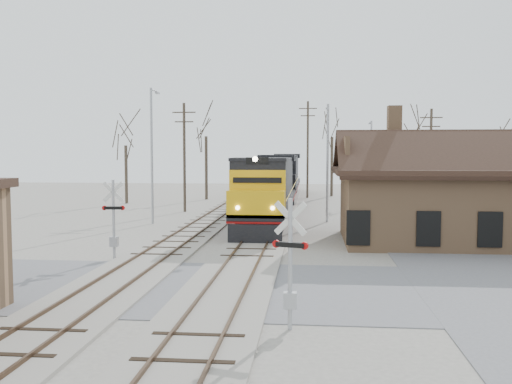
{
  "coord_description": "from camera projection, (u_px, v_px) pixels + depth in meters",
  "views": [
    {
      "loc": [
        3.09,
        -21.25,
        5.19
      ],
      "look_at": [
        0.16,
        9.0,
        3.02
      ],
      "focal_mm": 40.0,
      "sensor_mm": 36.0,
      "label": 1
    }
  ],
  "objects": [
    {
      "name": "tree_b",
      "position": [
        206.0,
        126.0,
        61.2
      ],
      "size": [
        4.55,
        4.55,
        11.14
      ],
      "color": "#382D23",
      "rests_on": "ground"
    },
    {
      "name": "road",
      "position": [
        229.0,
        287.0,
        21.76
      ],
      "size": [
        60.0,
        9.0,
        0.03
      ],
      "primitive_type": "cube",
      "color": "#5C5C61",
      "rests_on": "ground"
    },
    {
      "name": "locomotive_lead",
      "position": [
        269.0,
        187.0,
        41.69
      ],
      "size": [
        3.27,
        21.92,
        4.87
      ],
      "color": "black",
      "rests_on": "ground"
    },
    {
      "name": "track_main",
      "position": [
        263.0,
        231.0,
        36.65
      ],
      "size": [
        3.4,
        90.0,
        0.24
      ],
      "color": "#A09B91",
      "rests_on": "ground"
    },
    {
      "name": "tree_e",
      "position": [
        509.0,
        139.0,
        55.18
      ],
      "size": [
        3.65,
        3.65,
        8.93
      ],
      "color": "#382D23",
      "rests_on": "ground"
    },
    {
      "name": "utility_pole_a",
      "position": [
        184.0,
        155.0,
        48.73
      ],
      "size": [
        2.0,
        0.24,
        9.31
      ],
      "color": "#382D23",
      "rests_on": "ground"
    },
    {
      "name": "utility_pole_c",
      "position": [
        431.0,
        156.0,
        51.71
      ],
      "size": [
        2.0,
        0.24,
        9.05
      ],
      "color": "#382D23",
      "rests_on": "ground"
    },
    {
      "name": "crossbuck_far",
      "position": [
        114.0,
        222.0,
        27.28
      ],
      "size": [
        1.09,
        0.29,
        3.84
      ],
      "rotation": [
        0.0,
        0.0,
        3.27
      ],
      "color": "#A5A8AD",
      "rests_on": "ground"
    },
    {
      "name": "tree_a",
      "position": [
        126.0,
        136.0,
        56.51
      ],
      "size": [
        3.86,
        3.86,
        9.46
      ],
      "color": "#382D23",
      "rests_on": "ground"
    },
    {
      "name": "ground",
      "position": [
        229.0,
        288.0,
        21.76
      ],
      "size": [
        140.0,
        140.0,
        0.0
      ],
      "primitive_type": "plane",
      "color": "#A09B91",
      "rests_on": "ground"
    },
    {
      "name": "streetlight_c",
      "position": [
        371.0,
        156.0,
        58.38
      ],
      "size": [
        0.25,
        2.04,
        8.31
      ],
      "color": "#A5A8AD",
      "rests_on": "ground"
    },
    {
      "name": "tree_c",
      "position": [
        332.0,
        127.0,
        65.65
      ],
      "size": [
        4.58,
        4.58,
        11.21
      ],
      "color": "#382D23",
      "rests_on": "ground"
    },
    {
      "name": "track_siding",
      "position": [
        194.0,
        230.0,
        37.08
      ],
      "size": [
        3.4,
        90.0,
        0.24
      ],
      "color": "#A09B91",
      "rests_on": "ground"
    },
    {
      "name": "locomotive_trailing",
      "position": [
        283.0,
        175.0,
        63.73
      ],
      "size": [
        3.27,
        21.92,
        4.61
      ],
      "color": "black",
      "rests_on": "ground"
    },
    {
      "name": "depot",
      "position": [
        468.0,
        201.0,
        32.35
      ],
      "size": [
        15.2,
        9.31,
        7.9
      ],
      "color": "#A27753",
      "rests_on": "ground"
    },
    {
      "name": "streetlight_b",
      "position": [
        328.0,
        156.0,
        41.83
      ],
      "size": [
        0.25,
        2.04,
        8.64
      ],
      "color": "#A5A8AD",
      "rests_on": "ground"
    },
    {
      "name": "utility_pole_b",
      "position": [
        308.0,
        148.0,
        63.34
      ],
      "size": [
        2.0,
        0.24,
        10.74
      ],
      "color": "#382D23",
      "rests_on": "ground"
    },
    {
      "name": "crossbuck_near",
      "position": [
        290.0,
        268.0,
        16.51
      ],
      "size": [
        1.07,
        0.41,
        3.84
      ],
      "rotation": [
        0.0,
        0.0,
        -0.3
      ],
      "color": "#A5A8AD",
      "rests_on": "ground"
    },
    {
      "name": "tree_d",
      "position": [
        413.0,
        129.0,
        59.08
      ],
      "size": [
        4.28,
        4.28,
        10.48
      ],
      "color": "#382D23",
      "rests_on": "ground"
    },
    {
      "name": "streetlight_a",
      "position": [
        152.0,
        149.0,
        40.67
      ],
      "size": [
        0.25,
        2.04,
        9.69
      ],
      "color": "#A5A8AD",
      "rests_on": "ground"
    }
  ]
}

